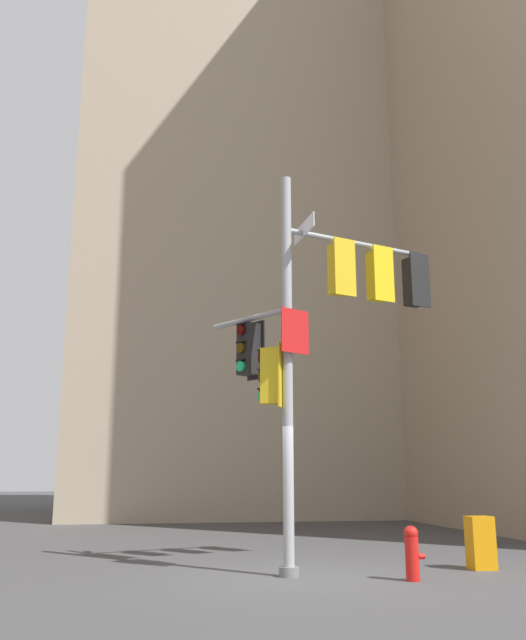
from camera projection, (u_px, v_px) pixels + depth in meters
ground at (289, 577)px, 11.24m from camera, size 120.00×120.00×0.00m
building_mid_block at (241, 189)px, 34.78m from camera, size 14.84×14.84×32.23m
signal_pole_assembly at (320, 323)px, 12.79m from camera, size 4.43×2.33×7.21m
fire_hydrant at (412, 552)px, 10.89m from camera, size 0.33×0.23×0.86m
newspaper_box at (481, 543)px, 12.19m from camera, size 0.45×0.36×0.93m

